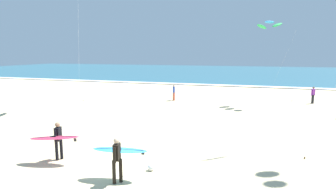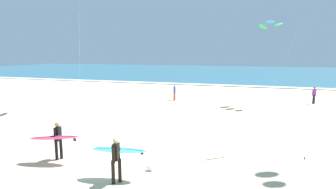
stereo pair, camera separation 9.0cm
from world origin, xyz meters
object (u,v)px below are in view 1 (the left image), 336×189
at_px(surfer_lead, 56,138).
at_px(bystander_purple_top, 313,95).
at_px(beach_ball, 151,167).
at_px(kite_arc_cobalt_high, 269,25).
at_px(surfer_trailing, 118,154).
at_px(bystander_blue_top, 174,92).

bearing_deg(surfer_lead, bystander_purple_top, 53.76).
bearing_deg(bystander_purple_top, beach_ball, -117.06).
xyz_separation_m(bystander_purple_top, beach_ball, (-9.31, -18.22, -0.67)).
xyz_separation_m(kite_arc_cobalt_high, bystander_purple_top, (4.29, 2.08, -6.33)).
xyz_separation_m(kite_arc_cobalt_high, beach_ball, (-5.02, -16.14, -7.00)).
bearing_deg(surfer_trailing, beach_ball, 54.55).
bearing_deg(bystander_blue_top, kite_arc_cobalt_high, 1.14).
bearing_deg(beach_ball, surfer_lead, -176.06).
distance_m(kite_arc_cobalt_high, bystander_purple_top, 7.92).
bearing_deg(bystander_purple_top, surfer_trailing, -117.61).
bearing_deg(bystander_blue_top, surfer_trailing, -80.79).
height_order(surfer_lead, bystander_purple_top, surfer_lead).
distance_m(surfer_lead, beach_ball, 4.36).
height_order(kite_arc_cobalt_high, beach_ball, kite_arc_cobalt_high).
bearing_deg(surfer_lead, kite_arc_cobalt_high, 60.54).
bearing_deg(beach_ball, surfer_trailing, -125.45).
distance_m(surfer_lead, bystander_purple_top, 22.95).
xyz_separation_m(kite_arc_cobalt_high, bystander_blue_top, (-8.62, -0.17, -6.33)).
relative_size(surfer_lead, kite_arc_cobalt_high, 0.30).
distance_m(kite_arc_cobalt_high, beach_ball, 18.29).
bearing_deg(kite_arc_cobalt_high, surfer_trailing, -108.67).
height_order(surfer_lead, bystander_blue_top, surfer_lead).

